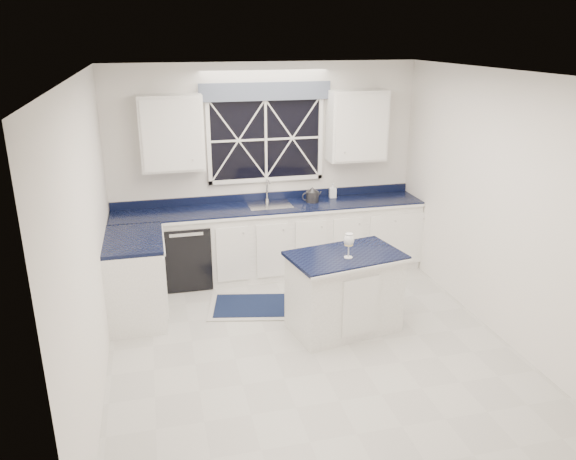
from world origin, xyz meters
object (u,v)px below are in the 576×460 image
object	(u,v)px
island	(344,292)
wine_glass	(349,241)
soap_bottle	(333,190)
kettle	(312,195)
dishwasher	(186,252)
faucet	(267,190)

from	to	relation	value
island	wine_glass	world-z (taller)	wine_glass
soap_bottle	wine_glass	bearing A→B (deg)	-103.25
kettle	soap_bottle	bearing A→B (deg)	13.26
wine_glass	soap_bottle	distance (m)	1.95
dishwasher	wine_glass	distance (m)	2.39
faucet	soap_bottle	distance (m)	0.89
island	kettle	xyz separation A→B (m)	(0.12, 1.67, 0.60)
dishwasher	soap_bottle	bearing A→B (deg)	5.33
island	kettle	world-z (taller)	kettle
wine_glass	soap_bottle	world-z (taller)	soap_bottle
soap_bottle	faucet	bearing A→B (deg)	179.46
dishwasher	faucet	size ratio (longest dim) A/B	2.72
faucet	soap_bottle	bearing A→B (deg)	-0.54
wine_glass	faucet	bearing A→B (deg)	103.14
dishwasher	island	bearing A→B (deg)	-46.13
wine_glass	island	bearing A→B (deg)	86.79
island	wine_glass	size ratio (longest dim) A/B	4.87
dishwasher	faucet	world-z (taller)	faucet
faucet	wine_glass	distance (m)	1.96
faucet	island	xyz separation A→B (m)	(0.45, -1.81, -0.66)
island	wine_glass	distance (m)	0.62
island	faucet	bearing A→B (deg)	93.33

